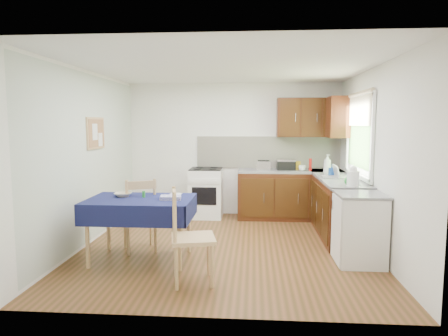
# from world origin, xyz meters

# --- Properties ---
(floor) EXTENTS (4.20, 4.20, 0.00)m
(floor) POSITION_xyz_m (0.00, 0.00, 0.00)
(floor) COLOR #4D3414
(floor) RESTS_ON ground
(ceiling) EXTENTS (4.00, 4.20, 0.02)m
(ceiling) POSITION_xyz_m (0.00, 0.00, 2.50)
(ceiling) COLOR white
(ceiling) RESTS_ON wall_back
(wall_back) EXTENTS (4.00, 0.02, 2.50)m
(wall_back) POSITION_xyz_m (0.00, 2.10, 1.25)
(wall_back) COLOR white
(wall_back) RESTS_ON ground
(wall_front) EXTENTS (4.00, 0.02, 2.50)m
(wall_front) POSITION_xyz_m (0.00, -2.10, 1.25)
(wall_front) COLOR white
(wall_front) RESTS_ON ground
(wall_left) EXTENTS (0.02, 4.20, 2.50)m
(wall_left) POSITION_xyz_m (-2.00, 0.00, 1.25)
(wall_left) COLOR silver
(wall_left) RESTS_ON ground
(wall_right) EXTENTS (0.02, 4.20, 2.50)m
(wall_right) POSITION_xyz_m (2.00, 0.00, 1.25)
(wall_right) COLOR white
(wall_right) RESTS_ON ground
(base_cabinets) EXTENTS (1.90, 2.30, 0.86)m
(base_cabinets) POSITION_xyz_m (1.36, 1.26, 0.43)
(base_cabinets) COLOR #311C08
(base_cabinets) RESTS_ON ground
(worktop_back) EXTENTS (1.90, 0.60, 0.04)m
(worktop_back) POSITION_xyz_m (1.05, 1.80, 0.88)
(worktop_back) COLOR slate
(worktop_back) RESTS_ON base_cabinets
(worktop_right) EXTENTS (0.60, 1.70, 0.04)m
(worktop_right) POSITION_xyz_m (1.70, 0.65, 0.88)
(worktop_right) COLOR slate
(worktop_right) RESTS_ON base_cabinets
(worktop_corner) EXTENTS (0.60, 0.60, 0.04)m
(worktop_corner) POSITION_xyz_m (1.70, 1.80, 0.88)
(worktop_corner) COLOR slate
(worktop_corner) RESTS_ON base_cabinets
(splashback) EXTENTS (2.70, 0.02, 0.60)m
(splashback) POSITION_xyz_m (0.65, 2.08, 1.20)
(splashback) COLOR white
(splashback) RESTS_ON wall_back
(upper_cabinets) EXTENTS (1.20, 0.85, 0.70)m
(upper_cabinets) POSITION_xyz_m (1.52, 1.80, 1.85)
(upper_cabinets) COLOR #311C08
(upper_cabinets) RESTS_ON wall_back
(stove) EXTENTS (0.60, 0.61, 0.92)m
(stove) POSITION_xyz_m (-0.50, 1.80, 0.46)
(stove) COLOR white
(stove) RESTS_ON ground
(window) EXTENTS (0.04, 1.48, 1.26)m
(window) POSITION_xyz_m (1.97, 0.70, 1.65)
(window) COLOR #305322
(window) RESTS_ON wall_right
(fridge) EXTENTS (0.58, 0.60, 0.89)m
(fridge) POSITION_xyz_m (1.70, -0.55, 0.44)
(fridge) COLOR white
(fridge) RESTS_ON ground
(corkboard) EXTENTS (0.04, 0.62, 0.47)m
(corkboard) POSITION_xyz_m (-1.97, 0.30, 1.60)
(corkboard) COLOR tan
(corkboard) RESTS_ON wall_left
(dining_table) EXTENTS (1.32, 0.89, 0.80)m
(dining_table) POSITION_xyz_m (-1.05, -0.62, 0.69)
(dining_table) COLOR #0F173C
(dining_table) RESTS_ON ground
(chair_far) EXTENTS (0.59, 0.59, 1.01)m
(chair_far) POSITION_xyz_m (-1.16, -0.28, 0.53)
(chair_far) COLOR tan
(chair_far) RESTS_ON ground
(chair_near) EXTENTS (0.55, 0.55, 1.05)m
(chair_near) POSITION_xyz_m (-0.33, -1.32, 0.55)
(chair_near) COLOR tan
(chair_near) RESTS_ON ground
(toaster) EXTENTS (0.24, 0.15, 0.19)m
(toaster) POSITION_xyz_m (0.56, 1.70, 0.99)
(toaster) COLOR #ADADB2
(toaster) RESTS_ON worktop_back
(sandwich_press) EXTENTS (0.33, 0.29, 0.19)m
(sandwich_press) POSITION_xyz_m (0.97, 1.83, 0.99)
(sandwich_press) COLOR black
(sandwich_press) RESTS_ON worktop_back
(sauce_bottle) EXTENTS (0.05, 0.05, 0.22)m
(sauce_bottle) POSITION_xyz_m (1.40, 1.71, 1.01)
(sauce_bottle) COLOR red
(sauce_bottle) RESTS_ON worktop_back
(yellow_packet) EXTENTS (0.12, 0.09, 0.15)m
(yellow_packet) POSITION_xyz_m (1.18, 1.89, 0.98)
(yellow_packet) COLOR gold
(yellow_packet) RESTS_ON worktop_back
(dish_rack) EXTENTS (0.43, 0.33, 0.20)m
(dish_rack) POSITION_xyz_m (1.66, 0.77, 0.92)
(dish_rack) COLOR gray
(dish_rack) RESTS_ON worktop_right
(kettle) EXTENTS (0.16, 0.16, 0.28)m
(kettle) POSITION_xyz_m (1.72, -0.06, 1.02)
(kettle) COLOR white
(kettle) RESTS_ON worktop_right
(cup) EXTENTS (0.16, 0.16, 0.10)m
(cup) POSITION_xyz_m (1.25, 1.68, 0.95)
(cup) COLOR white
(cup) RESTS_ON worktop_back
(soap_bottle_a) EXTENTS (0.17, 0.17, 0.33)m
(soap_bottle_a) POSITION_xyz_m (1.61, 1.24, 1.07)
(soap_bottle_a) COLOR white
(soap_bottle_a) RESTS_ON worktop_right
(soap_bottle_b) EXTENTS (0.12, 0.11, 0.19)m
(soap_bottle_b) POSITION_xyz_m (1.64, 0.98, 1.00)
(soap_bottle_b) COLOR #1A4C9D
(soap_bottle_b) RESTS_ON worktop_right
(soap_bottle_c) EXTENTS (0.16, 0.16, 0.17)m
(soap_bottle_c) POSITION_xyz_m (1.69, 0.04, 0.98)
(soap_bottle_c) COLOR #258833
(soap_bottle_c) RESTS_ON worktop_right
(plate_bowl) EXTENTS (0.23, 0.23, 0.05)m
(plate_bowl) POSITION_xyz_m (-1.31, -0.52, 0.83)
(plate_bowl) COLOR beige
(plate_bowl) RESTS_ON dining_table
(book) EXTENTS (0.17, 0.22, 0.02)m
(book) POSITION_xyz_m (-0.73, -0.36, 0.81)
(book) COLOR white
(book) RESTS_ON dining_table
(spice_jar) EXTENTS (0.04, 0.04, 0.08)m
(spice_jar) POSITION_xyz_m (-1.03, -0.54, 0.84)
(spice_jar) COLOR green
(spice_jar) RESTS_ON dining_table
(tea_towel) EXTENTS (0.28, 0.23, 0.05)m
(tea_towel) POSITION_xyz_m (-0.65, -0.65, 0.82)
(tea_towel) COLOR navy
(tea_towel) RESTS_ON dining_table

